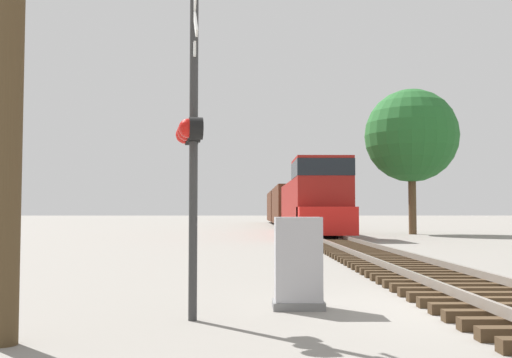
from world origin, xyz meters
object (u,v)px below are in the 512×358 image
Objects in this scene: crossing_signal_near at (191,134)px; tree_mid_background at (411,136)px; relay_cabinet at (298,263)px; freight_train at (291,206)px.

crossing_signal_near is 32.86m from tree_mid_background.
crossing_signal_near is at bearing -147.69° from relay_cabinet.
crossing_signal_near is 0.50× the size of tree_mid_background.
freight_train reaches higher than relay_cabinet.
tree_mid_background is (9.93, 29.56, 5.74)m from relay_cabinet.
tree_mid_background reaches higher than freight_train.
freight_train is 46.94m from crossing_signal_near.
relay_cabinet is at bearing -93.97° from freight_train.
freight_train is at bearing 112.71° from tree_mid_background.
tree_mid_background is (6.76, -16.15, 4.46)m from freight_train.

